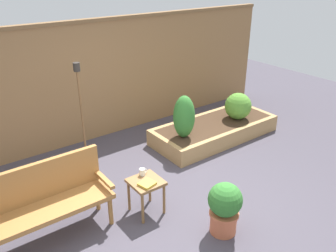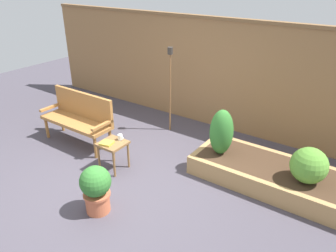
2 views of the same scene
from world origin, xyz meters
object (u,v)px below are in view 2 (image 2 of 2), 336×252
side_table (113,147)px  shrub_near_bench (221,132)px  cup_on_table (120,137)px  shrub_far_corner (309,165)px  tiki_torch (170,75)px  book_on_table (107,143)px  garden_bench (79,115)px  potted_boxwood (96,188)px

side_table → shrub_near_bench: 1.72m
shrub_near_bench → cup_on_table: bearing=-148.9°
shrub_far_corner → cup_on_table: bearing=-162.9°
shrub_near_bench → shrub_far_corner: 1.32m
side_table → tiki_torch: bearing=92.4°
side_table → shrub_far_corner: shrub_far_corner is taller
book_on_table → shrub_far_corner: 2.95m
cup_on_table → shrub_far_corner: shrub_far_corner is taller
garden_bench → book_on_table: bearing=-21.1°
cup_on_table → shrub_near_bench: shrub_near_bench is taller
book_on_table → tiki_torch: bearing=77.9°
side_table → shrub_near_bench: size_ratio=0.65×
garden_bench → cup_on_table: (1.19, -0.20, -0.02)m
side_table → book_on_table: book_on_table is taller
potted_boxwood → tiki_torch: size_ratio=0.41×
cup_on_table → shrub_far_corner: 2.80m
side_table → book_on_table: bearing=-114.3°
tiki_torch → side_table: bearing=-87.6°
potted_boxwood → shrub_near_bench: size_ratio=0.91×
garden_bench → potted_boxwood: 2.09m
tiki_torch → potted_boxwood: bearing=-76.7°
shrub_far_corner → tiki_torch: size_ratio=0.30×
shrub_near_bench → shrub_far_corner: bearing=-0.0°
cup_on_table → tiki_torch: 1.68m
book_on_table → shrub_far_corner: shrub_far_corner is taller
side_table → cup_on_table: (0.04, 0.14, 0.13)m
book_on_table → tiki_torch: 1.90m
garden_bench → side_table: 1.21m
cup_on_table → book_on_table: (-0.08, -0.23, -0.03)m
shrub_far_corner → tiki_torch: 2.94m
potted_boxwood → tiki_torch: (-0.61, 2.57, 0.77)m
book_on_table → potted_boxwood: potted_boxwood is taller
garden_bench → tiki_torch: bearing=51.4°
shrub_near_bench → tiki_torch: 1.71m
cup_on_table → shrub_near_bench: bearing=31.1°
potted_boxwood → side_table: bearing=121.4°
garden_bench → shrub_near_bench: shrub_near_bench is taller
side_table → shrub_far_corner: bearing=19.5°
book_on_table → cup_on_table: bearing=57.3°
side_table → tiki_torch: 1.85m
potted_boxwood → shrub_far_corner: bearing=40.1°
cup_on_table → potted_boxwood: size_ratio=0.17×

